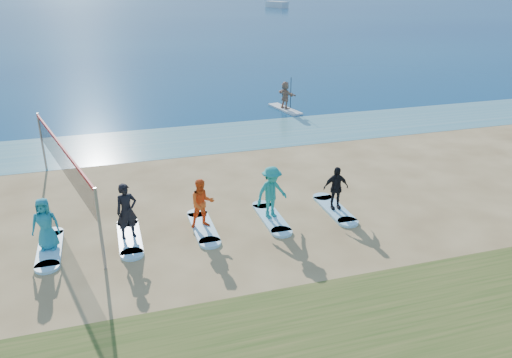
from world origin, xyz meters
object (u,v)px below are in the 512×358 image
object	(u,v)px
boat_offshore_b	(277,8)
paddleboard	(285,109)
student_4	(336,188)
student_0	(45,224)
paddleboarder	(285,95)
volleyball_net	(62,159)
student_3	(272,192)
surfboard_1	(130,238)
student_1	(127,211)
surfboard_4	(334,209)
surfboard_2	(203,228)
student_2	(202,204)
surfboard_3	(271,218)
surfboard_0	(50,249)

from	to	relation	value
boat_offshore_b	paddleboard	bearing A→B (deg)	-128.78
student_4	student_0	bearing A→B (deg)	-175.56
paddleboard	paddleboarder	world-z (taller)	paddleboarder
volleyball_net	student_3	distance (m)	7.25
student_3	surfboard_1	bearing A→B (deg)	163.32
student_3	volleyball_net	bearing A→B (deg)	140.13
student_1	surfboard_4	world-z (taller)	student_1
boat_offshore_b	surfboard_2	xyz separation A→B (m)	(-40.60, -108.93, 0.04)
paddleboard	surfboard_4	world-z (taller)	paddleboard
paddleboarder	student_1	size ratio (longest dim) A/B	0.91
surfboard_2	student_2	distance (m)	0.87
surfboard_3	student_0	bearing A→B (deg)	180.00
student_1	student_4	xyz separation A→B (m)	(7.10, 0.00, -0.12)
surfboard_2	student_4	bearing A→B (deg)	0.00
paddleboard	student_2	xyz separation A→B (m)	(-7.91, -13.74, 0.86)
volleyball_net	surfboard_0	bearing A→B (deg)	-99.75
surfboard_1	surfboard_0	bearing A→B (deg)	180.00
paddleboard	surfboard_3	world-z (taller)	paddleboard
student_1	surfboard_2	distance (m)	2.55
student_3	paddleboard	bearing A→B (deg)	51.37
volleyball_net	surfboard_0	xyz separation A→B (m)	(-0.49, -2.83, -1.86)
surfboard_3	surfboard_4	bearing A→B (deg)	0.00
paddleboarder	student_3	world-z (taller)	student_3
surfboard_2	student_3	distance (m)	2.55
paddleboarder	boat_offshore_b	xyz separation A→B (m)	(32.70, 95.19, -0.94)
paddleboard	student_2	world-z (taller)	student_2
volleyball_net	student_2	bearing A→B (deg)	-33.71
surfboard_3	student_1	bearing A→B (deg)	180.00
student_0	student_3	bearing A→B (deg)	6.49
surfboard_2	student_4	distance (m)	4.80
paddleboard	surfboard_4	size ratio (longest dim) A/B	1.36
volleyball_net	student_4	distance (m)	9.47
surfboard_1	student_1	world-z (taller)	student_1
student_1	student_0	bearing A→B (deg)	166.11
boat_offshore_b	student_2	distance (m)	116.26
surfboard_2	surfboard_1	bearing A→B (deg)	180.00
volleyball_net	surfboard_1	xyz separation A→B (m)	(1.88, -2.83, -1.86)
surfboard_0	surfboard_3	world-z (taller)	same
surfboard_0	paddleboard	bearing A→B (deg)	47.40
surfboard_3	volleyball_net	bearing A→B (deg)	156.81
surfboard_1	student_2	bearing A→B (deg)	0.00
volleyball_net	surfboard_4	distance (m)	9.60
surfboard_0	student_0	distance (m)	0.86
student_0	student_1	xyz separation A→B (m)	(2.37, 0.00, 0.08)
student_2	student_4	size ratio (longest dim) A/B	1.07
student_0	surfboard_1	distance (m)	2.52
volleyball_net	boat_offshore_b	distance (m)	115.20
surfboard_0	surfboard_1	xyz separation A→B (m)	(2.37, 0.00, 0.00)
paddleboarder	boat_offshore_b	world-z (taller)	paddleboarder
paddleboard	student_4	xyz separation A→B (m)	(-3.17, -13.74, 0.81)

